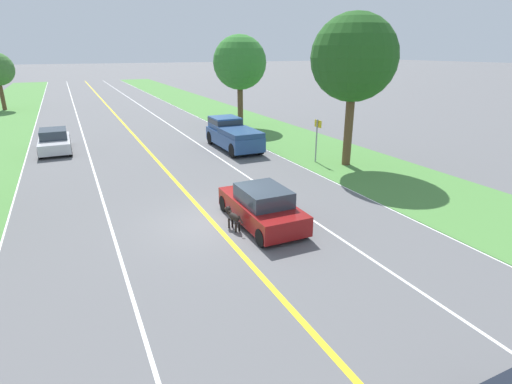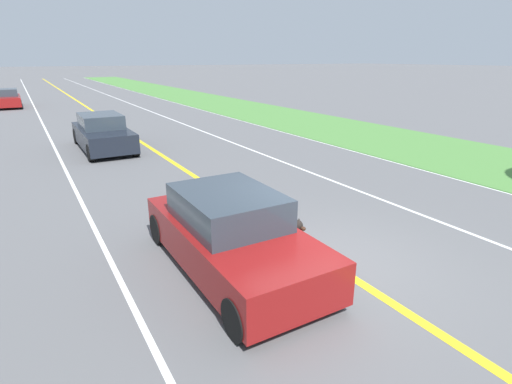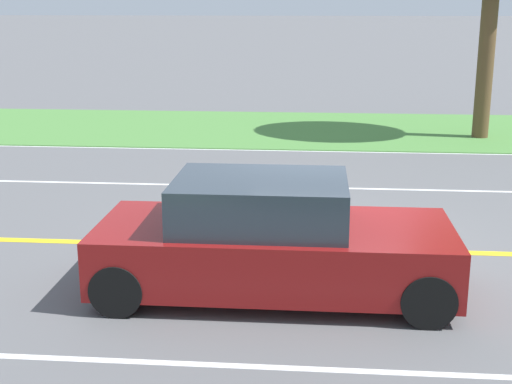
{
  "view_description": "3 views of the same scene",
  "coord_description": "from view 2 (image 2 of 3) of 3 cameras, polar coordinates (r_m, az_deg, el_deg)",
  "views": [
    {
      "loc": [
        -4.35,
        -12.99,
        6.08
      ],
      "look_at": [
        1.59,
        -0.36,
        1.1
      ],
      "focal_mm": 28.0,
      "sensor_mm": 36.0,
      "label": 1
    },
    {
      "loc": [
        4.51,
        5.0,
        3.62
      ],
      "look_at": [
        0.96,
        -1.06,
        1.25
      ],
      "focal_mm": 28.0,
      "sensor_mm": 36.0,
      "label": 2
    },
    {
      "loc": [
        9.71,
        -0.26,
        3.41
      ],
      "look_at": [
        1.32,
        -0.98,
        1.18
      ],
      "focal_mm": 50.0,
      "sensor_mm": 36.0,
      "label": 3
    }
  ],
  "objects": [
    {
      "name": "ground_plane",
      "position": [
        7.65,
        10.46,
        -9.95
      ],
      "size": [
        400.0,
        400.0,
        0.0
      ],
      "primitive_type": "plane",
      "color": "#5B5B5E"
    },
    {
      "name": "ego_car",
      "position": [
        7.1,
        -3.5,
        -6.09
      ],
      "size": [
        1.83,
        4.22,
        1.42
      ],
      "color": "maroon",
      "rests_on": "ground"
    },
    {
      "name": "dog",
      "position": [
        7.72,
        4.24,
        -5.27
      ],
      "size": [
        0.36,
        1.12,
        0.79
      ],
      "rotation": [
        0.0,
        0.0,
        0.19
      ],
      "color": "black",
      "rests_on": "ground"
    },
    {
      "name": "car_trailing_mid",
      "position": [
        36.59,
        -32.07,
        11.22
      ],
      "size": [
        1.89,
        4.47,
        1.38
      ],
      "color": "maroon",
      "rests_on": "ground"
    },
    {
      "name": "centre_divider_line",
      "position": [
        7.65,
        10.46,
        -9.93
      ],
      "size": [
        0.18,
        160.0,
        0.01
      ],
      "primitive_type": "cube",
      "color": "yellow",
      "rests_on": "ground"
    },
    {
      "name": "lane_dash_same_dir",
      "position": [
        6.26,
        -16.09,
        -17.52
      ],
      "size": [
        0.1,
        160.0,
        0.01
      ],
      "primitive_type": "cube",
      "color": "white",
      "rests_on": "ground"
    },
    {
      "name": "lane_dash_oncoming",
      "position": [
        10.12,
        25.78,
        -4.27
      ],
      "size": [
        0.1,
        160.0,
        0.01
      ],
      "primitive_type": "cube",
      "color": "white",
      "rests_on": "ground"
    },
    {
      "name": "car_trailing_near",
      "position": [
        17.75,
        -21.06,
        7.84
      ],
      "size": [
        1.83,
        4.61,
        1.44
      ],
      "color": "black",
      "rests_on": "ground"
    }
  ]
}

